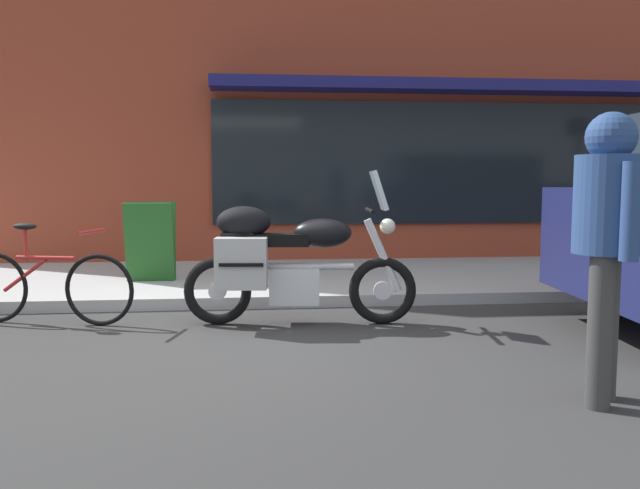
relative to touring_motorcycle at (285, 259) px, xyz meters
name	(u,v)px	position (x,y,z in m)	size (l,w,h in m)	color
ground_plane	(226,342)	(-0.50, -0.58, -0.60)	(80.00, 80.00, 0.00)	#303030
touring_motorcycle	(285,259)	(0.00, 0.00, 0.00)	(2.09, 0.62, 1.38)	black
parked_bicycle	(46,285)	(-2.14, 0.26, -0.24)	(1.61, 0.56, 0.91)	black
pedestrian_walking	(608,222)	(1.72, -2.25, 0.46)	(0.39, 0.56, 1.67)	#363636
sandwich_board_sign	(151,241)	(-1.47, 1.99, -0.01)	(0.55, 0.41, 0.91)	#1E511E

